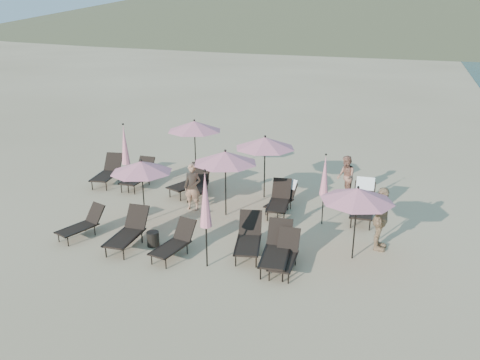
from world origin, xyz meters
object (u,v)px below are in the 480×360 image
at_px(lounger_4, 277,248).
at_px(umbrella_open_1, 225,157).
at_px(lounger_6, 139,175).
at_px(lounger_11, 363,202).
at_px(side_table_1, 284,251).
at_px(lounger_9, 283,197).
at_px(umbrella_open_0, 141,167).
at_px(lounger_0, 83,224).
at_px(umbrella_closed_2, 125,145).
at_px(beachgoer_b, 346,177).
at_px(umbrella_open_3, 194,126).
at_px(side_table_0, 153,239).
at_px(umbrella_open_4, 265,143).
at_px(lounger_7, 198,182).
at_px(lounger_3, 249,238).
at_px(lounger_1, 128,231).
at_px(umbrella_closed_1, 325,176).
at_px(lounger_8, 192,181).
at_px(lounger_5, 285,254).
at_px(lounger_2, 175,242).
at_px(umbrella_open_2, 358,195).
at_px(lounger_10, 279,200).
at_px(lounger_12, 108,171).
at_px(beachgoer_c, 381,219).
at_px(beachgoer_a, 193,187).

height_order(lounger_4, umbrella_open_1, umbrella_open_1).
distance_m(lounger_6, lounger_11, 8.63).
bearing_deg(side_table_1, umbrella_open_1, 140.36).
relative_size(lounger_9, umbrella_open_0, 0.75).
xyz_separation_m(lounger_0, umbrella_open_1, (3.43, 3.06, 1.62)).
xyz_separation_m(lounger_6, umbrella_closed_2, (0.02, -0.79, 1.40)).
bearing_deg(beachgoer_b, lounger_0, -72.14).
bearing_deg(umbrella_open_3, side_table_0, -74.79).
height_order(lounger_6, umbrella_open_4, umbrella_open_4).
relative_size(lounger_9, beachgoer_b, 1.02).
distance_m(lounger_7, umbrella_open_4, 2.94).
height_order(lounger_11, beachgoer_b, beachgoer_b).
bearing_deg(lounger_3, side_table_0, 177.45).
bearing_deg(lounger_7, side_table_0, -99.96).
relative_size(lounger_1, umbrella_closed_1, 0.76).
bearing_deg(lounger_1, lounger_8, 88.18).
distance_m(lounger_4, side_table_0, 3.70).
relative_size(lounger_1, beachgoer_b, 1.15).
height_order(lounger_5, umbrella_closed_1, umbrella_closed_1).
bearing_deg(lounger_6, lounger_9, -4.80).
xyz_separation_m(lounger_4, umbrella_open_4, (-1.90, 4.69, 1.61)).
bearing_deg(lounger_1, lounger_2, -7.12).
xyz_separation_m(umbrella_open_1, umbrella_open_2, (4.44, -1.54, -0.15)).
height_order(umbrella_closed_1, side_table_0, umbrella_closed_1).
distance_m(lounger_3, umbrella_open_2, 3.21).
xyz_separation_m(side_table_1, beachgoer_b, (0.78, 5.41, 0.58)).
bearing_deg(lounger_7, umbrella_open_4, -3.27).
xyz_separation_m(lounger_0, umbrella_open_0, (1.17, 1.60, 1.47)).
relative_size(lounger_10, umbrella_open_3, 0.75).
relative_size(lounger_8, lounger_12, 1.01).
bearing_deg(umbrella_open_2, lounger_6, 161.44).
xyz_separation_m(lounger_2, side_table_1, (2.89, 0.95, -0.21)).
bearing_deg(beachgoer_c, lounger_12, 82.86).
distance_m(lounger_1, beachgoer_a, 3.22).
bearing_deg(side_table_0, lounger_3, 12.45).
height_order(lounger_2, umbrella_open_2, umbrella_open_2).
relative_size(lounger_5, side_table_0, 3.68).
bearing_deg(lounger_0, side_table_1, 23.49).
distance_m(lounger_5, lounger_10, 3.82).
height_order(lounger_7, umbrella_open_0, umbrella_open_0).
xyz_separation_m(lounger_6, beachgoer_c, (9.35, -2.10, 0.45)).
distance_m(lounger_11, umbrella_open_4, 4.00).
distance_m(lounger_5, lounger_11, 4.45).
relative_size(lounger_3, beachgoer_c, 0.99).
height_order(side_table_0, beachgoer_b, beachgoer_b).
bearing_deg(beachgoer_b, side_table_0, -61.29).
relative_size(lounger_2, lounger_3, 0.87).
relative_size(lounger_10, side_table_1, 4.18).
bearing_deg(lounger_9, lounger_2, -100.85).
bearing_deg(lounger_3, umbrella_open_4, 87.64).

